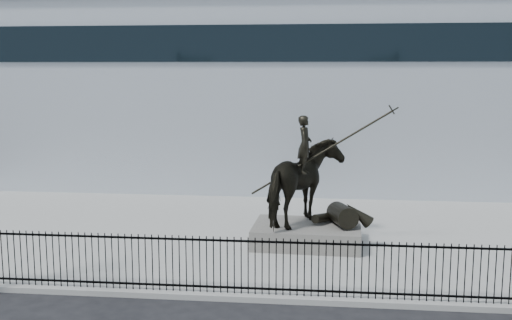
# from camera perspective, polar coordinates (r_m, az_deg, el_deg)

# --- Properties ---
(ground) EXTENTS (120.00, 120.00, 0.00)m
(ground) POSITION_cam_1_polar(r_m,az_deg,el_deg) (14.81, -3.42, -14.80)
(ground) COLOR black
(ground) RESTS_ON ground
(plaza) EXTENTS (30.00, 12.00, 0.15)m
(plaza) POSITION_cam_1_polar(r_m,az_deg,el_deg) (21.33, -0.26, -7.16)
(plaza) COLOR #9C9C99
(plaza) RESTS_ON ground
(building) EXTENTS (44.00, 14.00, 9.00)m
(building) POSITION_cam_1_polar(r_m,az_deg,el_deg) (33.50, 2.25, 6.28)
(building) COLOR silver
(building) RESTS_ON ground
(picket_fence) EXTENTS (22.10, 0.10, 1.50)m
(picket_fence) POSITION_cam_1_polar(r_m,az_deg,el_deg) (15.64, -2.67, -9.95)
(picket_fence) COLOR black
(picket_fence) RESTS_ON plaza
(statue_plinth) EXTENTS (3.60, 2.56, 0.66)m
(statue_plinth) POSITION_cam_1_polar(r_m,az_deg,el_deg) (20.00, 4.87, -7.08)
(statue_plinth) COLOR #57544F
(statue_plinth) RESTS_ON plaza
(equestrian_statue) EXTENTS (4.48, 2.87, 3.80)m
(equestrian_statue) POSITION_cam_1_polar(r_m,az_deg,el_deg) (19.60, 5.13, -2.29)
(equestrian_statue) COLOR black
(equestrian_statue) RESTS_ON statue_plinth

